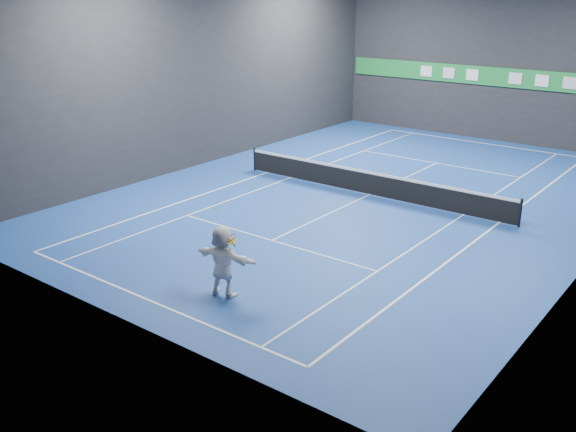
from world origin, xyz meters
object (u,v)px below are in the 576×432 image
Objects in this scene: tennis_ball at (216,209)px; tennis_racket at (232,240)px; player at (223,261)px; tennis_net at (370,182)px.

tennis_racket is (0.56, -0.03, -0.75)m from tennis_ball.
player reaches higher than tennis_racket.
tennis_racket reaches higher than tennis_net.
player is 3.29× the size of tennis_racket.
tennis_ball is 0.10× the size of tennis_racket.
player is 1.45m from tennis_ball.
tennis_ball is at bearing -83.12° from tennis_net.
tennis_net is 10.54m from tennis_racket.
tennis_ball reaches higher than tennis_net.
tennis_ball is (-0.25, 0.08, 1.43)m from player.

